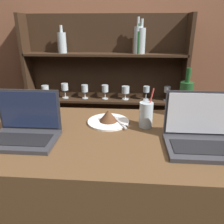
{
  "coord_description": "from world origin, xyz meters",
  "views": [
    {
      "loc": [
        0.18,
        -0.59,
        1.57
      ],
      "look_at": [
        0.1,
        0.38,
        1.19
      ],
      "focal_mm": 35.0,
      "sensor_mm": 36.0,
      "label": 1
    }
  ],
  "objects_px": {
    "wine_bottle_green": "(185,99)",
    "water_glass": "(146,115)",
    "laptop_far": "(201,135)",
    "laptop_near": "(25,129)",
    "cake_plate": "(108,118)"
  },
  "relations": [
    {
      "from": "laptop_near",
      "to": "cake_plate",
      "type": "height_order",
      "value": "laptop_near"
    },
    {
      "from": "laptop_near",
      "to": "cake_plate",
      "type": "xyz_separation_m",
      "value": [
        0.36,
        0.2,
        -0.02
      ]
    },
    {
      "from": "laptop_far",
      "to": "wine_bottle_green",
      "type": "bearing_deg",
      "value": 89.03
    },
    {
      "from": "laptop_near",
      "to": "cake_plate",
      "type": "distance_m",
      "value": 0.42
    },
    {
      "from": "wine_bottle_green",
      "to": "water_glass",
      "type": "bearing_deg",
      "value": -145.77
    },
    {
      "from": "laptop_far",
      "to": "water_glass",
      "type": "bearing_deg",
      "value": 140.91
    },
    {
      "from": "cake_plate",
      "to": "wine_bottle_green",
      "type": "xyz_separation_m",
      "value": [
        0.42,
        0.12,
        0.08
      ]
    },
    {
      "from": "laptop_far",
      "to": "water_glass",
      "type": "distance_m",
      "value": 0.28
    },
    {
      "from": "laptop_far",
      "to": "cake_plate",
      "type": "height_order",
      "value": "laptop_far"
    },
    {
      "from": "laptop_near",
      "to": "cake_plate",
      "type": "bearing_deg",
      "value": 29.59
    },
    {
      "from": "laptop_far",
      "to": "cake_plate",
      "type": "bearing_deg",
      "value": 153.02
    },
    {
      "from": "laptop_far",
      "to": "cake_plate",
      "type": "xyz_separation_m",
      "value": [
        -0.41,
        0.21,
        -0.03
      ]
    },
    {
      "from": "laptop_near",
      "to": "cake_plate",
      "type": "relative_size",
      "value": 1.35
    },
    {
      "from": "cake_plate",
      "to": "water_glass",
      "type": "relative_size",
      "value": 1.1
    },
    {
      "from": "wine_bottle_green",
      "to": "laptop_far",
      "type": "bearing_deg",
      "value": -90.97
    }
  ]
}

